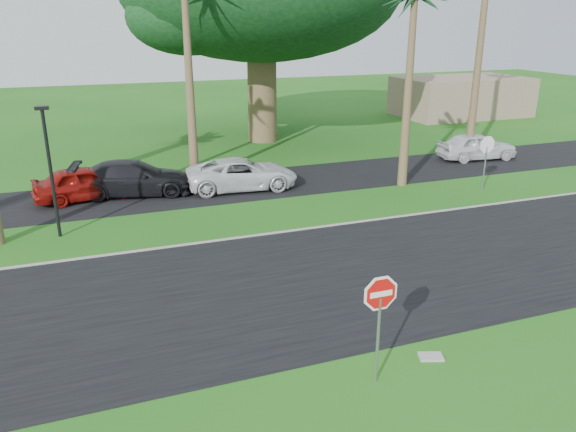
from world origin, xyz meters
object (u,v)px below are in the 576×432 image
at_px(car_minivan, 242,174).
at_px(car_pickup, 477,146).
at_px(stop_sign_near, 380,308).
at_px(car_dark, 134,178).
at_px(stop_sign_far, 486,152).
at_px(car_red, 85,183).

height_order(car_minivan, car_pickup, car_pickup).
xyz_separation_m(stop_sign_near, car_dark, (-3.44, 15.75, -1.02)).
relative_size(stop_sign_far, car_dark, 0.51).
relative_size(stop_sign_near, stop_sign_far, 1.00).
xyz_separation_m(car_dark, car_minivan, (4.72, -0.80, -0.05)).
xyz_separation_m(car_red, car_minivan, (6.74, -0.79, -0.03)).
distance_m(car_dark, car_pickup, 18.44).
height_order(car_red, car_pickup, car_pickup).
distance_m(stop_sign_near, stop_sign_far, 15.91).
height_order(car_red, car_dark, car_dark).
height_order(car_red, car_minivan, car_red).
relative_size(car_red, car_minivan, 0.85).
bearing_deg(stop_sign_far, car_dark, -17.63).
relative_size(stop_sign_far, car_red, 0.61).
relative_size(car_minivan, car_pickup, 1.16).
height_order(stop_sign_far, car_pickup, stop_sign_far).
distance_m(car_minivan, car_pickup, 13.75).
distance_m(stop_sign_far, car_dark, 15.71).
relative_size(car_red, car_pickup, 0.99).
bearing_deg(car_red, car_pickup, -98.13).
relative_size(car_dark, car_pickup, 1.20).
bearing_deg(stop_sign_near, car_pickup, 46.80).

